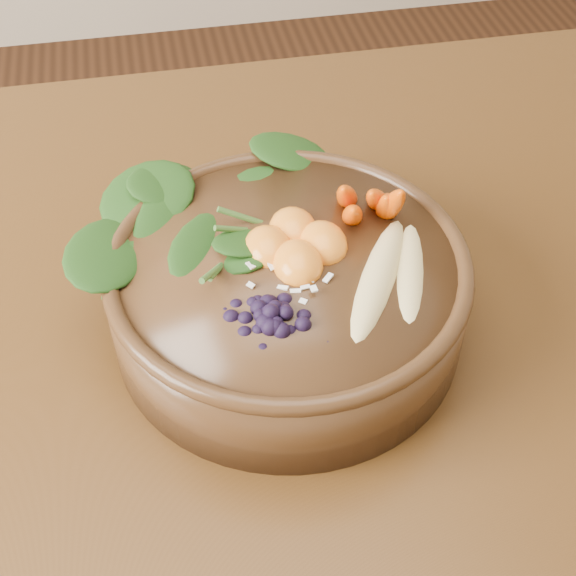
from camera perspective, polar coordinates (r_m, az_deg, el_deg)
name	(u,v)px	position (r m, az deg, el deg)	size (l,w,h in m)	color
dining_table	(62,393)	(0.86, -15.76, -7.21)	(1.60, 0.90, 0.75)	#331C0C
stoneware_bowl	(288,296)	(0.73, 0.00, -0.55)	(0.32, 0.32, 0.09)	#4B3019
kale_heap	(251,185)	(0.74, -2.65, 7.33)	(0.21, 0.19, 0.05)	#1E4812
carrot_cluster	(372,170)	(0.73, 6.00, 8.32)	(0.07, 0.07, 0.09)	#FF5700
banana_halves	(396,261)	(0.68, 7.69, 1.90)	(0.12, 0.17, 0.03)	#E0CC84
mandarin_cluster	(296,232)	(0.70, 0.54, 4.03)	(0.09, 0.10, 0.04)	orange
blueberry_pile	(274,298)	(0.64, -1.03, -0.73)	(0.15, 0.11, 0.04)	black
coconut_flakes	(285,276)	(0.68, -0.23, 0.89)	(0.10, 0.08, 0.01)	white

